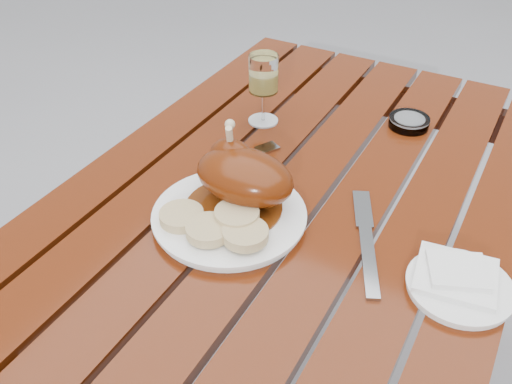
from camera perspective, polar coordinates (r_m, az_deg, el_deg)
table at (r=1.35m, az=3.86°, el=-11.99°), size 0.80×1.20×0.75m
dinner_plate at (r=0.99m, az=-2.68°, el=-2.47°), size 0.34×0.34×0.02m
roast_duck at (r=0.99m, az=-1.40°, el=1.69°), size 0.18×0.18×0.13m
bread_dumplings at (r=0.95m, az=-3.85°, el=-3.17°), size 0.20×0.12×0.03m
wine_glass at (r=1.25m, az=0.75°, el=10.20°), size 0.09×0.09×0.16m
side_plate at (r=0.93m, az=19.68°, el=-8.96°), size 0.19×0.19×0.01m
napkin at (r=0.93m, az=19.37°, el=-7.87°), size 0.13×0.13×0.01m
ashtray at (r=1.30m, az=15.05°, el=6.78°), size 0.12×0.12×0.02m
fork at (r=1.15m, az=-1.90°, el=3.36°), size 0.09×0.15×0.01m
knife at (r=0.96m, az=11.07°, el=-5.51°), size 0.11×0.22×0.01m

